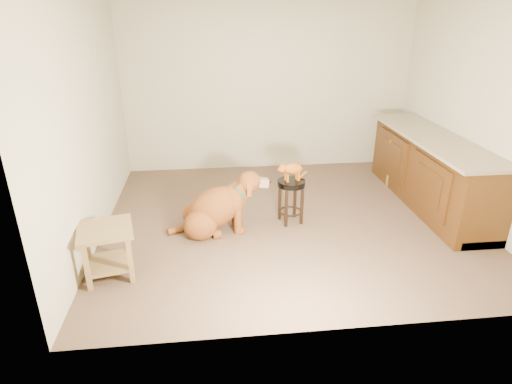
{
  "coord_description": "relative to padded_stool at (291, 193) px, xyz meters",
  "views": [
    {
      "loc": [
        -0.94,
        -4.71,
        2.45
      ],
      "look_at": [
        -0.43,
        -0.11,
        0.45
      ],
      "focal_mm": 30.0,
      "sensor_mm": 36.0,
      "label": 1
    }
  ],
  "objects": [
    {
      "name": "room_shell",
      "position": [
        -0.01,
        0.04,
        1.29
      ],
      "size": [
        4.54,
        4.04,
        2.62
      ],
      "color": "#BAB596",
      "rests_on": "ground"
    },
    {
      "name": "padded_stool",
      "position": [
        0.0,
        0.0,
        0.0
      ],
      "size": [
        0.34,
        0.34,
        0.55
      ],
      "rotation": [
        0.0,
        0.0,
        0.22
      ],
      "color": "black",
      "rests_on": "ground"
    },
    {
      "name": "floor",
      "position": [
        -0.01,
        0.04,
        -0.39
      ],
      "size": [
        4.5,
        4.0,
        0.01
      ],
      "primitive_type": "cube",
      "color": "brown",
      "rests_on": "ground"
    },
    {
      "name": "tabby_kitten",
      "position": [
        -0.01,
        -0.0,
        0.3
      ],
      "size": [
        0.4,
        0.22,
        0.26
      ],
      "rotation": [
        0.0,
        0.0,
        0.22
      ],
      "color": "#994B0F",
      "rests_on": "padded_stool"
    },
    {
      "name": "cabinet_run",
      "position": [
        1.94,
        0.34,
        0.05
      ],
      "size": [
        0.7,
        2.56,
        0.94
      ],
      "color": "#46280C",
      "rests_on": "ground"
    },
    {
      "name": "golden_retriever",
      "position": [
        -0.92,
        -0.15,
        -0.1
      ],
      "size": [
        1.24,
        0.63,
        0.78
      ],
      "rotation": [
        0.0,
        0.0,
        0.08
      ],
      "color": "brown",
      "rests_on": "ground"
    },
    {
      "name": "side_table",
      "position": [
        -1.98,
        -0.94,
        -0.04
      ],
      "size": [
        0.6,
        0.6,
        0.53
      ],
      "rotation": [
        0.0,
        0.0,
        0.21
      ],
      "color": "olive",
      "rests_on": "ground"
    },
    {
      "name": "wood_stool",
      "position": [
        1.84,
        0.86,
        -0.02
      ],
      "size": [
        0.48,
        0.48,
        0.71
      ],
      "rotation": [
        0.0,
        0.0,
        0.29
      ],
      "color": "brown",
      "rests_on": "ground"
    }
  ]
}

